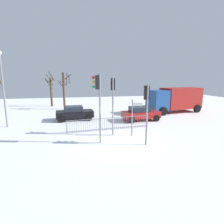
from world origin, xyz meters
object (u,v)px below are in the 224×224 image
delivery_truck (175,99)px  bare_tree_left (64,89)px  car_red_near (140,113)px  street_lamp (3,82)px  bare_tree_centre (51,90)px  traffic_light_mid_right (147,101)px  traffic_light_rear_right (98,93)px  traffic_light_rear_left (113,93)px  direction_sign_post (133,116)px  car_black_far (74,113)px

delivery_truck → bare_tree_left: bare_tree_left is taller
car_red_near → street_lamp: size_ratio=0.59×
car_red_near → delivery_truck: size_ratio=0.53×
bare_tree_centre → traffic_light_mid_right: bearing=-66.6°
car_red_near → bare_tree_centre: bearing=125.4°
traffic_light_rear_right → traffic_light_rear_left: 2.17m
direction_sign_post → delivery_truck: delivery_truck is taller
traffic_light_rear_right → direction_sign_post: 3.44m
direction_sign_post → street_lamp: size_ratio=0.42×
street_lamp → bare_tree_left: bearing=61.4°
traffic_light_rear_left → traffic_light_rear_right: bearing=-119.6°
car_red_near → street_lamp: bearing=175.0°
street_lamp → direction_sign_post: bearing=-25.1°
bare_tree_left → direction_sign_post: bearing=-67.5°
bare_tree_centre → delivery_truck: bearing=-27.8°
car_black_far → street_lamp: size_ratio=0.59×
car_black_far → street_lamp: 7.02m
direction_sign_post → bare_tree_left: bearing=131.0°
traffic_light_mid_right → car_red_near: traffic_light_mid_right is taller
delivery_truck → car_red_near: bearing=20.7°
car_red_near → street_lamp: 13.10m
traffic_light_rear_right → car_red_near: size_ratio=1.18×
traffic_light_rear_right → traffic_light_rear_left: (1.37, 1.68, -0.14)m
bare_tree_centre → direction_sign_post: bearing=-65.3°
traffic_light_mid_right → car_black_far: (-4.59, 8.23, -2.17)m
traffic_light_rear_right → car_black_far: bearing=10.9°
car_red_near → direction_sign_post: bearing=-121.4°
direction_sign_post → street_lamp: bearing=173.4°
traffic_light_mid_right → bare_tree_left: (-5.86, 15.26, -0.15)m
car_red_near → delivery_truck: 6.90m
direction_sign_post → car_black_far: direction_sign_post is taller
traffic_light_rear_left → direction_sign_post: (1.39, -0.73, -1.69)m
delivery_truck → car_black_far: bearing=-1.7°
traffic_light_rear_right → delivery_truck: 14.46m
direction_sign_post → bare_tree_left: (-5.57, 13.46, 1.21)m
traffic_light_mid_right → bare_tree_left: bearing=112.3°
car_black_far → street_lamp: bearing=-168.7°
direction_sign_post → car_red_near: 5.40m
delivery_truck → bare_tree_centre: size_ratio=1.39×
traffic_light_mid_right → car_black_far: traffic_light_mid_right is taller
direction_sign_post → bare_tree_left: bare_tree_left is taller
bare_tree_centre → car_black_far: bearing=-71.7°
delivery_truck → bare_tree_centre: bare_tree_centre is taller
traffic_light_rear_right → car_black_far: traffic_light_rear_right is taller
car_red_near → traffic_light_rear_left: bearing=-138.0°
car_red_near → bare_tree_centre: size_ratio=0.74×
traffic_light_mid_right → traffic_light_rear_right: (-3.05, 0.85, 0.47)m
car_red_near → bare_tree_centre: (-10.07, 11.90, 1.72)m
traffic_light_rear_left → street_lamp: street_lamp is taller
traffic_light_rear_right → bare_tree_centre: bare_tree_centre is taller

